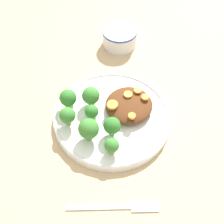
# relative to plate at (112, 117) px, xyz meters

# --- Properties ---
(ground_plane) EXTENTS (4.00, 4.00, 0.00)m
(ground_plane) POSITION_rel_plate_xyz_m (0.00, 0.00, -0.01)
(ground_plane) COLOR tan
(plate) EXTENTS (0.29, 0.29, 0.02)m
(plate) POSITION_rel_plate_xyz_m (0.00, 0.00, 0.00)
(plate) COLOR white
(plate) RESTS_ON ground_plane
(dip_bowl) EXTENTS (0.10, 0.10, 0.05)m
(dip_bowl) POSITION_rel_plate_xyz_m (-0.22, -0.18, 0.02)
(dip_bowl) COLOR silver
(dip_bowl) RESTS_ON ground_plane
(stew_mound) EXTENTS (0.12, 0.12, 0.03)m
(stew_mound) POSITION_rel_plate_xyz_m (-0.04, 0.02, 0.02)
(stew_mound) COLOR #5B3319
(stew_mound) RESTS_ON plate
(broccoli_floret_0) EXTENTS (0.04, 0.04, 0.05)m
(broccoli_floret_0) POSITION_rel_plate_xyz_m (0.09, -0.06, 0.04)
(broccoli_floret_0) COLOR #759E51
(broccoli_floret_0) RESTS_ON plate
(broccoli_floret_1) EXTENTS (0.05, 0.05, 0.06)m
(broccoli_floret_1) POSITION_rel_plate_xyz_m (0.08, 0.01, 0.04)
(broccoli_floret_1) COLOR #7FA85B
(broccoli_floret_1) RESTS_ON plate
(broccoli_floret_2) EXTENTS (0.04, 0.04, 0.06)m
(broccoli_floret_2) POSITION_rel_plate_xyz_m (0.05, -0.10, 0.04)
(broccoli_floret_2) COLOR #759E51
(broccoli_floret_2) RESTS_ON plate
(broccoli_floret_3) EXTENTS (0.04, 0.04, 0.05)m
(broccoli_floret_3) POSITION_rel_plate_xyz_m (0.04, 0.04, 0.04)
(broccoli_floret_3) COLOR #7FA85B
(broccoli_floret_3) RESTS_ON plate
(broccoli_floret_4) EXTENTS (0.04, 0.04, 0.06)m
(broccoli_floret_4) POSITION_rel_plate_xyz_m (0.01, -0.06, 0.04)
(broccoli_floret_4) COLOR #759E51
(broccoli_floret_4) RESTS_ON plate
(broccoli_floret_5) EXTENTS (0.03, 0.03, 0.05)m
(broccoli_floret_5) POSITION_rel_plate_xyz_m (0.07, 0.07, 0.03)
(broccoli_floret_5) COLOR #759E51
(broccoli_floret_5) RESTS_ON plate
(broccoli_floret_6) EXTENTS (0.03, 0.03, 0.05)m
(broccoli_floret_6) POSITION_rel_plate_xyz_m (0.04, -0.03, 0.03)
(broccoli_floret_6) COLOR #7FA85B
(broccoli_floret_6) RESTS_ON plate
(carrot_slice_0) EXTENTS (0.02, 0.02, 0.01)m
(carrot_slice_0) POSITION_rel_plate_xyz_m (-0.06, -0.00, 0.04)
(carrot_slice_0) COLOR orange
(carrot_slice_0) RESTS_ON stew_mound
(carrot_slice_1) EXTENTS (0.02, 0.02, 0.01)m
(carrot_slice_1) POSITION_rel_plate_xyz_m (-0.01, 0.05, 0.04)
(carrot_slice_1) COLOR orange
(carrot_slice_1) RESTS_ON stew_mound
(carrot_slice_2) EXTENTS (0.03, 0.03, 0.01)m
(carrot_slice_2) POSITION_rel_plate_xyz_m (-0.01, -0.01, 0.04)
(carrot_slice_2) COLOR orange
(carrot_slice_2) RESTS_ON stew_mound
(carrot_slice_3) EXTENTS (0.02, 0.02, 0.00)m
(carrot_slice_3) POSITION_rel_plate_xyz_m (-0.08, 0.01, 0.04)
(carrot_slice_3) COLOR orange
(carrot_slice_3) RESTS_ON stew_mound
(carrot_slice_4) EXTENTS (0.02, 0.02, 0.01)m
(carrot_slice_4) POSITION_rel_plate_xyz_m (-0.08, 0.04, 0.04)
(carrot_slice_4) COLOR orange
(carrot_slice_4) RESTS_ON stew_mound
(fork) EXTENTS (0.15, 0.15, 0.01)m
(fork) POSITION_rel_plate_xyz_m (0.15, 0.17, -0.01)
(fork) COLOR silver
(fork) RESTS_ON ground_plane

